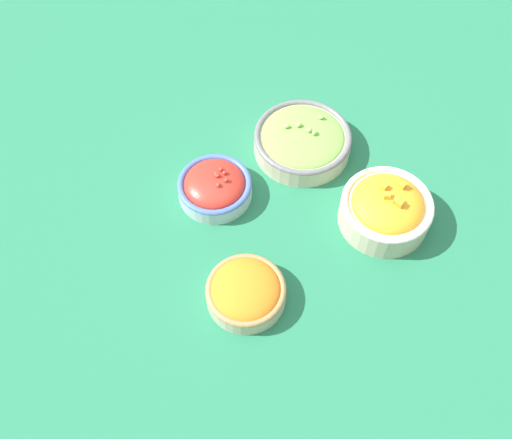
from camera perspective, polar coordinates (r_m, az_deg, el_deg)
name	(u,v)px	position (r m, az deg, el deg)	size (l,w,h in m)	color
ground_plane	(256,228)	(1.05, 0.00, -0.87)	(3.00, 3.00, 0.00)	#23704C
bowl_squash	(386,209)	(1.05, 12.87, 1.08)	(0.17, 0.17, 0.09)	beige
bowl_cherry_tomatoes	(215,186)	(1.07, -4.15, 3.33)	(0.14, 0.14, 0.06)	#B2C1CC
bowl_carrots	(246,291)	(0.96, -1.01, -7.19)	(0.14, 0.14, 0.05)	beige
bowl_lettuce	(302,140)	(1.14, 4.67, 7.92)	(0.19, 0.19, 0.06)	beige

